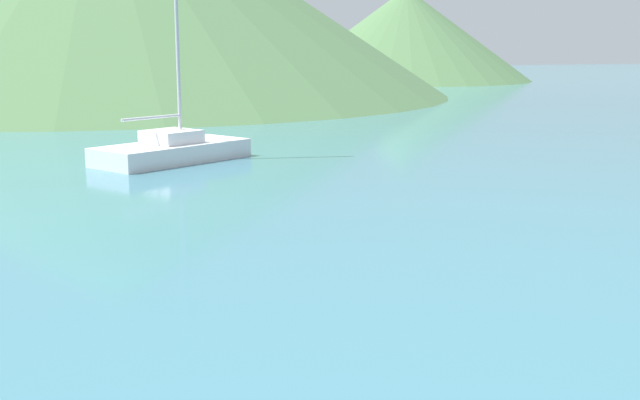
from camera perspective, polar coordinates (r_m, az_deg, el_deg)
sailboat_middle at (r=26.93m, az=-10.49°, el=3.68°), size 5.59×4.52×10.34m
hill_east at (r=83.97m, az=6.10°, el=11.62°), size 25.56×25.56×9.24m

